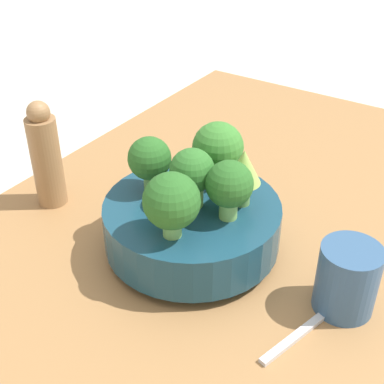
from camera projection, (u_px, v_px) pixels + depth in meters
ground_plane at (228, 264)px, 0.79m from camera, size 6.00×6.00×0.00m
table at (228, 254)px, 0.78m from camera, size 1.17×0.75×0.04m
bowl at (192, 224)px, 0.73m from camera, size 0.24×0.24×0.08m
broccoli_floret_left at (172, 202)px, 0.63m from camera, size 0.07×0.07×0.09m
broccoli_floret_back at (150, 159)px, 0.72m from camera, size 0.06×0.06×0.08m
broccoli_floret_front at (229, 186)px, 0.66m from camera, size 0.06×0.06×0.08m
romanesco_piece_near at (243, 171)px, 0.69m from camera, size 0.05×0.05×0.08m
broccoli_floret_right at (218, 148)px, 0.74m from camera, size 0.07×0.07×0.09m
broccoli_floret_center at (192, 174)px, 0.69m from camera, size 0.06×0.06×0.08m
cup at (347, 279)px, 0.64m from camera, size 0.07×0.07×0.09m
pepper_mill at (46, 156)px, 0.81m from camera, size 0.05×0.05×0.17m
fork at (318, 319)px, 0.64m from camera, size 0.19×0.06×0.01m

